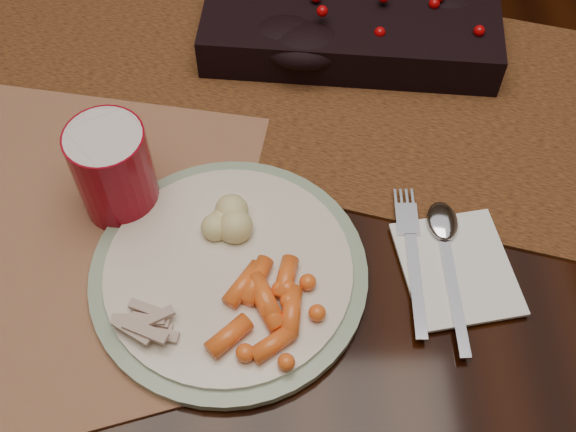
{
  "coord_description": "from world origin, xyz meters",
  "views": [
    {
      "loc": [
        0.02,
        -0.66,
        1.4
      ],
      "look_at": [
        0.03,
        -0.26,
        0.8
      ],
      "focal_mm": 45.0,
      "sensor_mm": 36.0,
      "label": 1
    }
  ],
  "objects_px": {
    "napkin": "(457,268)",
    "red_cup": "(114,171)",
    "dinner_plate": "(229,272)",
    "baby_carrots": "(264,309)",
    "centerpiece": "(351,13)",
    "mashed_potatoes": "(221,213)",
    "dining_table": "(269,230)",
    "turkey_shreds": "(140,321)"
  },
  "relations": [
    {
      "from": "napkin",
      "to": "red_cup",
      "type": "height_order",
      "value": "red_cup"
    },
    {
      "from": "dinner_plate",
      "to": "baby_carrots",
      "type": "height_order",
      "value": "baby_carrots"
    },
    {
      "from": "centerpiece",
      "to": "mashed_potatoes",
      "type": "height_order",
      "value": "centerpiece"
    },
    {
      "from": "dining_table",
      "to": "red_cup",
      "type": "relative_size",
      "value": 16.08
    },
    {
      "from": "dining_table",
      "to": "turkey_shreds",
      "type": "height_order",
      "value": "turkey_shreds"
    },
    {
      "from": "red_cup",
      "to": "mashed_potatoes",
      "type": "bearing_deg",
      "value": -20.17
    },
    {
      "from": "centerpiece",
      "to": "red_cup",
      "type": "bearing_deg",
      "value": -135.58
    },
    {
      "from": "baby_carrots",
      "to": "turkey_shreds",
      "type": "distance_m",
      "value": 0.12
    },
    {
      "from": "turkey_shreds",
      "to": "baby_carrots",
      "type": "bearing_deg",
      "value": 4.07
    },
    {
      "from": "centerpiece",
      "to": "mashed_potatoes",
      "type": "bearing_deg",
      "value": -117.43
    },
    {
      "from": "dinner_plate",
      "to": "turkey_shreds",
      "type": "xyz_separation_m",
      "value": [
        -0.08,
        -0.06,
        0.02
      ]
    },
    {
      "from": "dining_table",
      "to": "napkin",
      "type": "xyz_separation_m",
      "value": [
        0.2,
        -0.3,
        0.38
      ]
    },
    {
      "from": "napkin",
      "to": "turkey_shreds",
      "type": "bearing_deg",
      "value": -177.89
    },
    {
      "from": "napkin",
      "to": "dining_table",
      "type": "bearing_deg",
      "value": 114.92
    },
    {
      "from": "centerpiece",
      "to": "mashed_potatoes",
      "type": "xyz_separation_m",
      "value": [
        -0.16,
        -0.3,
        -0.0
      ]
    },
    {
      "from": "dining_table",
      "to": "turkey_shreds",
      "type": "bearing_deg",
      "value": -107.91
    },
    {
      "from": "dinner_plate",
      "to": "red_cup",
      "type": "distance_m",
      "value": 0.16
    },
    {
      "from": "turkey_shreds",
      "to": "dining_table",
      "type": "bearing_deg",
      "value": 72.09
    },
    {
      "from": "mashed_potatoes",
      "to": "centerpiece",
      "type": "bearing_deg",
      "value": 62.57
    },
    {
      "from": "baby_carrots",
      "to": "turkey_shreds",
      "type": "height_order",
      "value": "baby_carrots"
    },
    {
      "from": "baby_carrots",
      "to": "mashed_potatoes",
      "type": "distance_m",
      "value": 0.12
    },
    {
      "from": "red_cup",
      "to": "centerpiece",
      "type": "bearing_deg",
      "value": 44.42
    },
    {
      "from": "mashed_potatoes",
      "to": "napkin",
      "type": "distance_m",
      "value": 0.25
    },
    {
      "from": "mashed_potatoes",
      "to": "red_cup",
      "type": "xyz_separation_m",
      "value": [
        -0.11,
        0.04,
        0.02
      ]
    },
    {
      "from": "dinner_plate",
      "to": "turkey_shreds",
      "type": "distance_m",
      "value": 0.1
    },
    {
      "from": "dining_table",
      "to": "dinner_plate",
      "type": "xyz_separation_m",
      "value": [
        -0.03,
        -0.3,
        0.39
      ]
    },
    {
      "from": "turkey_shreds",
      "to": "napkin",
      "type": "xyz_separation_m",
      "value": [
        0.32,
        0.06,
        -0.02
      ]
    },
    {
      "from": "baby_carrots",
      "to": "red_cup",
      "type": "distance_m",
      "value": 0.22
    },
    {
      "from": "mashed_potatoes",
      "to": "turkey_shreds",
      "type": "distance_m",
      "value": 0.14
    },
    {
      "from": "napkin",
      "to": "red_cup",
      "type": "relative_size",
      "value": 1.14
    },
    {
      "from": "dinner_plate",
      "to": "red_cup",
      "type": "relative_size",
      "value": 2.53
    },
    {
      "from": "turkey_shreds",
      "to": "dinner_plate",
      "type": "bearing_deg",
      "value": 35.84
    },
    {
      "from": "turkey_shreds",
      "to": "mashed_potatoes",
      "type": "bearing_deg",
      "value": 57.08
    },
    {
      "from": "dinner_plate",
      "to": "napkin",
      "type": "height_order",
      "value": "dinner_plate"
    },
    {
      "from": "dinner_plate",
      "to": "mashed_potatoes",
      "type": "relative_size",
      "value": 3.91
    },
    {
      "from": "centerpiece",
      "to": "napkin",
      "type": "relative_size",
      "value": 2.87
    },
    {
      "from": "dinner_plate",
      "to": "mashed_potatoes",
      "type": "xyz_separation_m",
      "value": [
        -0.01,
        0.06,
        0.03
      ]
    },
    {
      "from": "dining_table",
      "to": "red_cup",
      "type": "distance_m",
      "value": 0.5
    },
    {
      "from": "napkin",
      "to": "baby_carrots",
      "type": "bearing_deg",
      "value": -173.81
    },
    {
      "from": "baby_carrots",
      "to": "dining_table",
      "type": "bearing_deg",
      "value": 90.37
    },
    {
      "from": "baby_carrots",
      "to": "turkey_shreds",
      "type": "relative_size",
      "value": 1.51
    },
    {
      "from": "baby_carrots",
      "to": "napkin",
      "type": "distance_m",
      "value": 0.21
    }
  ]
}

